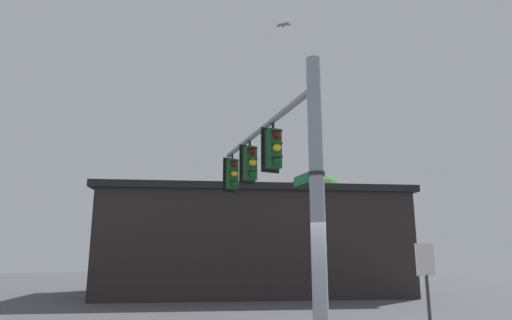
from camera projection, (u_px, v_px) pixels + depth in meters
signal_pole at (317, 196)px, 8.72m from camera, size 0.31×0.31×6.06m
mast_arm at (260, 131)px, 12.42m from camera, size 1.20×6.89×0.16m
traffic_light_nearest_pole at (274, 149)px, 11.29m from camera, size 0.54×0.49×1.31m
traffic_light_mid_inner at (250, 163)px, 13.13m from camera, size 0.54×0.49×1.31m
traffic_light_mid_outer at (232, 174)px, 14.97m from camera, size 0.54×0.49×1.31m
street_name_sign at (311, 176)px, 9.05m from camera, size 0.36×1.28×0.22m
bird_flying at (283, 25)px, 10.81m from camera, size 0.34×0.25×0.12m
storefront_building at (251, 242)px, 21.11m from camera, size 15.77×12.25×4.81m
tree_by_storefront at (316, 207)px, 23.44m from camera, size 3.77×3.77×6.23m
historical_marker at (426, 274)px, 10.22m from camera, size 0.60×0.08×2.13m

